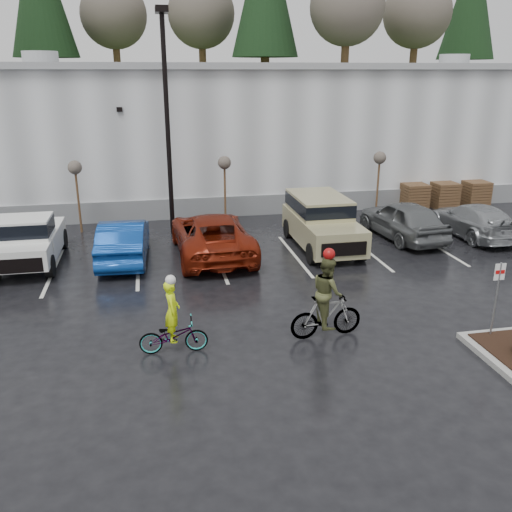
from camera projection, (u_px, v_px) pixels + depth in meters
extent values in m
plane|color=black|center=(358.00, 357.00, 13.64)|extent=(120.00, 120.00, 0.00)
cube|color=#AFB2B4|center=(228.00, 129.00, 32.91)|extent=(60.00, 15.00, 7.00)
cube|color=slate|center=(251.00, 205.00, 26.88)|extent=(60.00, 0.12, 1.00)
cube|color=#999B9E|center=(227.00, 67.00, 31.76)|extent=(60.50, 15.50, 0.30)
cube|color=#273B18|center=(194.00, 111.00, 54.41)|extent=(80.00, 25.00, 6.00)
cylinder|color=black|center=(168.00, 130.00, 22.57)|extent=(0.20, 0.20, 9.00)
cube|color=black|center=(161.00, 9.00, 21.08)|extent=(0.50, 1.00, 0.25)
cylinder|color=#472C1C|center=(79.00, 202.00, 23.77)|extent=(0.10, 0.10, 2.80)
sphere|color=#524A42|center=(75.00, 167.00, 23.28)|extent=(0.60, 0.60, 0.60)
cylinder|color=#472C1C|center=(225.00, 195.00, 24.97)|extent=(0.10, 0.10, 2.80)
sphere|color=#524A42|center=(224.00, 163.00, 24.48)|extent=(0.60, 0.60, 0.60)
cylinder|color=#472C1C|center=(377.00, 189.00, 26.36)|extent=(0.10, 0.10, 2.80)
sphere|color=#524A42|center=(380.00, 158.00, 25.87)|extent=(0.60, 0.60, 0.60)
cube|color=#472C1C|center=(414.00, 197.00, 27.98)|extent=(1.20, 1.20, 1.35)
cube|color=#472C1C|center=(444.00, 195.00, 28.30)|extent=(1.20, 1.20, 1.35)
cube|color=#472C1C|center=(475.00, 194.00, 28.63)|extent=(1.20, 1.20, 1.35)
cylinder|color=gray|center=(495.00, 302.00, 14.17)|extent=(0.05, 0.05, 2.20)
cube|color=white|center=(500.00, 272.00, 13.90)|extent=(0.30, 0.02, 0.45)
cube|color=red|center=(500.00, 272.00, 13.89)|extent=(0.26, 0.02, 0.10)
imported|color=navy|center=(124.00, 240.00, 20.40)|extent=(1.90, 4.87, 1.58)
imported|color=maroon|center=(212.00, 235.00, 20.95)|extent=(2.93, 6.05, 1.66)
imported|color=slate|center=(403.00, 219.00, 23.08)|extent=(2.42, 5.06, 1.67)
imported|color=#9CA0A4|center=(473.00, 220.00, 23.44)|extent=(2.08, 4.95, 1.43)
imported|color=#3F3F44|center=(174.00, 336.00, 13.76)|extent=(1.76, 0.67, 0.91)
imported|color=#D8FD0E|center=(172.00, 311.00, 13.54)|extent=(0.40, 0.60, 1.60)
sphere|color=silver|center=(170.00, 280.00, 13.27)|extent=(0.26, 0.26, 0.26)
imported|color=#3F3F44|center=(326.00, 316.00, 14.53)|extent=(1.98, 0.71, 1.21)
imported|color=#474B28|center=(327.00, 292.00, 14.31)|extent=(0.58, 0.96, 1.91)
sphere|color=#990C0C|center=(329.00, 254.00, 13.96)|extent=(0.32, 0.32, 0.32)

